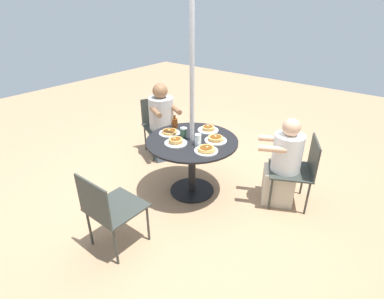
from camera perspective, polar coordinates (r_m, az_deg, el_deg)
The scene contains 16 objects.
ground_plane at distance 3.85m, azimuth 0.00°, elevation -7.80°, with size 12.00×12.00×0.00m, color tan.
patio_table at distance 3.56m, azimuth 0.00°, elevation -0.32°, with size 1.08×1.08×0.71m.
umbrella_pole at distance 3.34m, azimuth 0.00°, elevation 7.93°, with size 0.05×0.05×2.21m, color #ADADB2.
patio_chair_north at distance 2.89m, azimuth -15.67°, elevation -10.55°, with size 0.47×0.47×0.83m.
patio_chair_east at distance 3.59m, azimuth 19.65°, elevation -3.20°, with size 0.63×0.63×0.83m.
diner_east at distance 3.57m, azimuth 16.90°, elevation -3.00°, with size 0.49×0.55×1.06m.
patio_chair_south at distance 4.64m, azimuth -6.38°, elevation 5.20°, with size 0.63×0.63×0.83m.
diner_south at distance 4.47m, azimuth -5.67°, elevation 4.74°, with size 0.54×0.60×1.12m.
pancake_plate_a at distance 3.39m, azimuth -3.10°, elevation 1.48°, with size 0.26×0.26×0.07m.
pancake_plate_b at distance 3.46m, azimuth 4.53°, elevation 1.95°, with size 0.26×0.26×0.07m.
pancake_plate_c at distance 3.65m, azimuth -4.30°, elevation 3.25°, with size 0.26×0.26×0.05m.
pancake_plate_d at distance 3.22m, azimuth 2.72°, elevation -0.07°, with size 0.26×0.26×0.06m.
pancake_plate_e at distance 3.73m, azimuth 3.11°, elevation 3.89°, with size 0.26×0.26×0.07m.
syrup_bottle at distance 3.81m, azimuth -3.33°, elevation 5.11°, with size 0.10×0.07×0.16m.
coffee_cup at distance 3.54m, azimuth -1.65°, elevation 3.24°, with size 0.08×0.08×0.12m.
drinking_glass_a at distance 3.34m, azimuth 1.14°, elevation 1.87°, with size 0.08×0.08×0.13m, color silver.
Camera 1 is at (2.48, 1.95, 2.21)m, focal length 28.00 mm.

